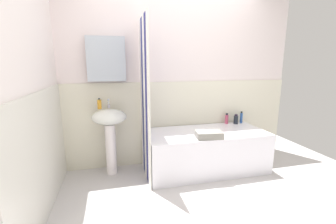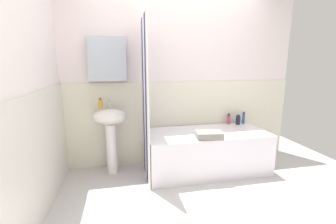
{
  "view_description": "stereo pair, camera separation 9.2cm",
  "coord_description": "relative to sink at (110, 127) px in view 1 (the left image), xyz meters",
  "views": [
    {
      "loc": [
        -0.88,
        -1.92,
        1.45
      ],
      "look_at": [
        -0.22,
        0.74,
        0.87
      ],
      "focal_mm": 24.4,
      "sensor_mm": 36.0,
      "label": 1
    },
    {
      "loc": [
        -0.79,
        -1.94,
        1.45
      ],
      "look_at": [
        -0.22,
        0.74,
        0.87
      ],
      "focal_mm": 24.4,
      "sensor_mm": 36.0,
      "label": 2
    }
  ],
  "objects": [
    {
      "name": "towel_folded",
      "position": [
        1.2,
        -0.44,
        -0.06
      ],
      "size": [
        0.35,
        0.25,
        0.08
      ],
      "primitive_type": "cube",
      "rotation": [
        0.0,
        0.0,
        -0.13
      ],
      "color": "gray",
      "rests_on": "bathtub"
    },
    {
      "name": "shower_curtain",
      "position": [
        0.44,
        -0.18,
        0.36
      ],
      "size": [
        0.01,
        0.75,
        2.0
      ],
      "color": "white",
      "rests_on": "ground_plane"
    },
    {
      "name": "shampoo_bottle",
      "position": [
        1.98,
        0.11,
        -0.01
      ],
      "size": [
        0.04,
        0.04,
        0.18
      ],
      "color": "#2D57A4",
      "rests_on": "bathtub"
    },
    {
      "name": "conditioner_bottle",
      "position": [
        1.87,
        0.09,
        -0.03
      ],
      "size": [
        0.07,
        0.07,
        0.15
      ],
      "color": "#212730",
      "rests_on": "bathtub"
    },
    {
      "name": "bathtub",
      "position": [
        1.27,
        -0.18,
        -0.37
      ],
      "size": [
        1.62,
        0.75,
        0.55
      ],
      "primitive_type": "cube",
      "color": "white",
      "rests_on": "ground_plane"
    },
    {
      "name": "soap_dispenser",
      "position": [
        -0.11,
        0.06,
        0.3
      ],
      "size": [
        0.05,
        0.05,
        0.14
      ],
      "color": "gold",
      "rests_on": "sink"
    },
    {
      "name": "wall_left_tiled",
      "position": [
        -0.64,
        -0.69,
        0.47
      ],
      "size": [
        0.07,
        1.81,
        2.4
      ],
      "color": "white",
      "rests_on": "ground_plane"
    },
    {
      "name": "ground_plane",
      "position": [
        0.93,
        -1.03,
        -0.66
      ],
      "size": [
        4.8,
        5.6,
        0.04
      ],
      "primitive_type": "cube",
      "color": "beige"
    },
    {
      "name": "sink",
      "position": [
        0.0,
        0.0,
        0.0
      ],
      "size": [
        0.44,
        0.34,
        0.88
      ],
      "color": "white",
      "rests_on": "ground_plane"
    },
    {
      "name": "lotion_bottle",
      "position": [
        1.74,
        0.13,
        -0.02
      ],
      "size": [
        0.05,
        0.05,
        0.16
      ],
      "color": "#BF4767",
      "rests_on": "bathtub"
    },
    {
      "name": "wall_back_tiled",
      "position": [
        0.87,
        0.23,
        0.5
      ],
      "size": [
        3.6,
        0.18,
        2.4
      ],
      "color": "silver",
      "rests_on": "ground_plane"
    },
    {
      "name": "faucet",
      "position": [
        0.0,
        0.08,
        0.3
      ],
      "size": [
        0.03,
        0.12,
        0.12
      ],
      "color": "silver",
      "rests_on": "sink"
    }
  ]
}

